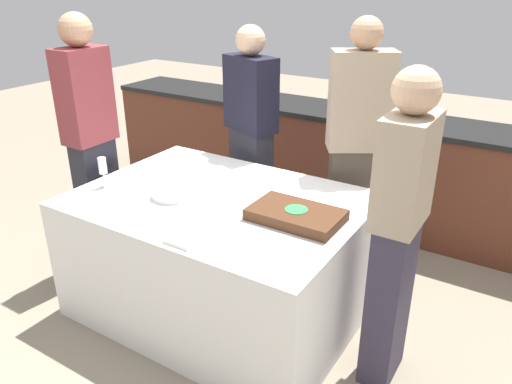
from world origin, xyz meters
TOP-DOWN VIEW (x-y plane):
  - ground_plane at (0.00, 0.00)m, footprint 14.00×14.00m
  - back_counter at (0.00, 1.67)m, footprint 4.40×0.58m
  - dining_table at (0.00, 0.00)m, footprint 1.64×1.19m
  - cake at (0.51, -0.01)m, footprint 0.52×0.34m
  - plate_stack at (-0.24, -0.13)m, footprint 0.23×0.23m
  - wine_glass at (-0.68, -0.23)m, footprint 0.07×0.07m
  - side_plate_near_cake at (0.41, 0.29)m, footprint 0.21×0.21m
  - utensil_pile at (0.15, -0.52)m, footprint 0.15×0.09m
  - person_cutting_cake at (0.51, 0.82)m, footprint 0.43×0.37m
  - person_seated_left at (-1.04, 0.00)m, footprint 0.21×0.33m
  - person_seated_right at (1.04, 0.00)m, footprint 0.21×0.34m
  - person_standing_back at (-0.30, 0.82)m, footprint 0.44×0.32m

SIDE VIEW (x-z plane):
  - ground_plane at x=0.00m, z-range 0.00..0.00m
  - dining_table at x=0.00m, z-range 0.00..0.77m
  - back_counter at x=0.00m, z-range 0.00..0.92m
  - side_plate_near_cake at x=0.41m, z-range 0.77..0.77m
  - utensil_pile at x=0.15m, z-range 0.77..0.79m
  - cake at x=0.51m, z-range 0.76..0.83m
  - plate_stack at x=-0.24m, z-range 0.77..0.83m
  - person_seated_right at x=1.04m, z-range 0.04..1.66m
  - person_standing_back at x=-0.30m, z-range 0.03..1.68m
  - wine_glass at x=-0.68m, z-range 0.80..0.99m
  - person_cutting_cake at x=0.51m, z-range 0.03..1.77m
  - person_seated_left at x=-1.04m, z-range 0.05..1.80m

